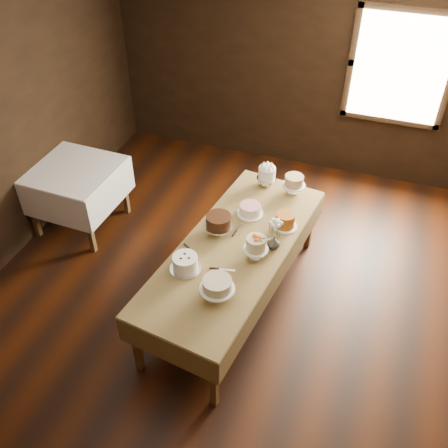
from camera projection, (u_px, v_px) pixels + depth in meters
floor at (218, 304)px, 5.28m from camera, size 5.00×6.00×0.01m
ceiling at (214, 38)px, 3.48m from camera, size 5.00×6.00×0.01m
wall_back at (295, 69)px, 6.55m from camera, size 5.00×0.02×2.80m
window at (400, 69)px, 6.05m from camera, size 1.10×0.05×1.30m
display_table at (235, 250)px, 4.87m from camera, size 1.32×2.60×0.77m
side_table at (74, 176)px, 5.85m from camera, size 1.00×1.00×0.82m
cake_meringue at (267, 177)px, 5.55m from camera, size 0.26×0.26×0.24m
cake_speckled at (294, 185)px, 5.44m from camera, size 0.26×0.26×0.23m
cake_lattice at (250, 210)px, 5.19m from camera, size 0.28×0.28×0.11m
cake_caramel at (285, 221)px, 5.01m from camera, size 0.25×0.25×0.16m
cake_chocolate at (219, 225)px, 4.93m from camera, size 0.33×0.33×0.22m
cake_flowers at (256, 249)px, 4.65m from camera, size 0.26×0.26×0.25m
cake_swirl at (185, 263)px, 4.55m from camera, size 0.30×0.30×0.15m
cake_cream at (217, 289)px, 4.27m from camera, size 0.36×0.36×0.22m
cake_server_a at (227, 270)px, 4.58m from camera, size 0.24×0.07×0.01m
cake_server_c at (239, 227)px, 5.06m from camera, size 0.05×0.24×0.01m
cake_server_d at (270, 239)px, 4.91m from camera, size 0.22×0.13×0.01m
cake_server_e at (194, 253)px, 4.75m from camera, size 0.21×0.15×0.01m
flower_vase at (274, 243)px, 4.78m from camera, size 0.17×0.17×0.13m
flower_bouquet at (275, 228)px, 4.66m from camera, size 0.14×0.14×0.20m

